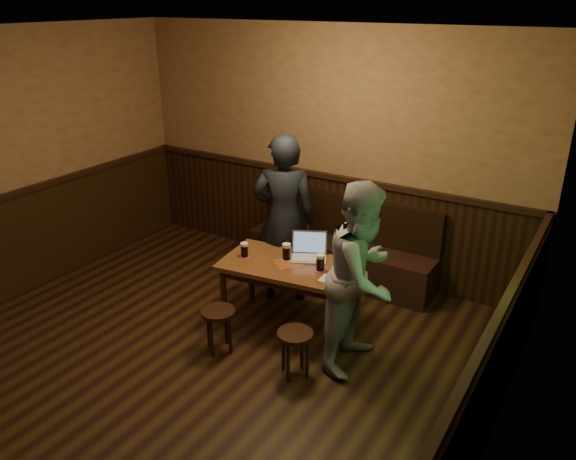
% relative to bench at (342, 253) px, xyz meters
% --- Properties ---
extents(room, '(5.04, 6.04, 2.84)m').
position_rel_bench_xyz_m(room, '(-0.38, -2.53, 0.89)').
color(room, black).
rests_on(room, ground).
extents(bench, '(2.20, 0.50, 0.95)m').
position_rel_bench_xyz_m(bench, '(0.00, 0.00, 0.00)').
color(bench, black).
rests_on(bench, ground).
extents(pub_table, '(1.35, 0.88, 0.68)m').
position_rel_bench_xyz_m(pub_table, '(-0.00, -1.19, 0.27)').
color(pub_table, '#4F2916').
rests_on(pub_table, ground).
extents(stool_left, '(0.33, 0.33, 0.42)m').
position_rel_bench_xyz_m(stool_left, '(-0.30, -1.91, 0.03)').
color(stool_left, black).
rests_on(stool_left, ground).
extents(stool_right, '(0.31, 0.31, 0.42)m').
position_rel_bench_xyz_m(stool_right, '(0.48, -1.85, 0.03)').
color(stool_right, black).
rests_on(stool_right, ground).
extents(pint_left, '(0.10, 0.10, 0.15)m').
position_rel_bench_xyz_m(pint_left, '(-0.44, -1.29, 0.44)').
color(pint_left, '#B6163B').
rests_on(pint_left, pub_table).
extents(pint_mid, '(0.11, 0.11, 0.17)m').
position_rel_bench_xyz_m(pint_mid, '(-0.05, -1.13, 0.45)').
color(pint_mid, '#B6163B').
rests_on(pint_mid, pub_table).
extents(pint_right, '(0.11, 0.11, 0.17)m').
position_rel_bench_xyz_m(pint_right, '(0.34, -1.17, 0.45)').
color(pint_right, '#B6163B').
rests_on(pint_right, pub_table).
extents(laptop, '(0.43, 0.40, 0.24)m').
position_rel_bench_xyz_m(laptop, '(0.10, -0.96, 0.43)').
color(laptop, silver).
rests_on(laptop, pub_table).
extents(menu, '(0.23, 0.17, 0.00)m').
position_rel_bench_xyz_m(menu, '(0.52, -1.27, 0.37)').
color(menu, silver).
rests_on(menu, pub_table).
extents(person_suit, '(0.79, 0.69, 1.82)m').
position_rel_bench_xyz_m(person_suit, '(-0.33, -0.74, 0.60)').
color(person_suit, black).
rests_on(person_suit, ground).
extents(person_grey, '(0.65, 0.83, 1.69)m').
position_rel_bench_xyz_m(person_grey, '(0.86, -1.37, 0.53)').
color(person_grey, gray).
rests_on(person_grey, ground).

